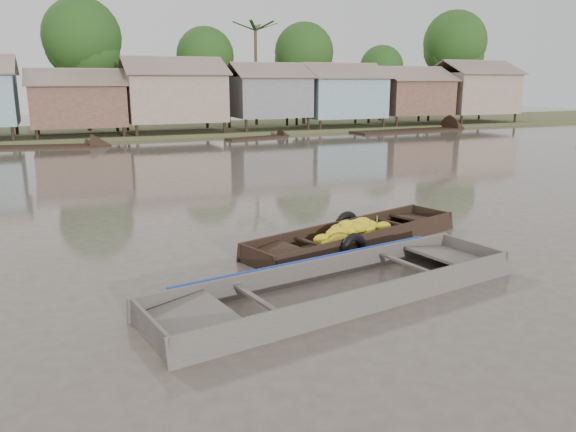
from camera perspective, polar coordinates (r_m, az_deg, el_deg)
name	(u,v)px	position (r m, az deg, el deg)	size (l,w,h in m)	color
ground	(334,260)	(12.32, 4.66, -4.51)	(120.00, 120.00, 0.00)	#4E453C
riverbank	(174,90)	(43.09, -11.50, 12.41)	(120.00, 12.47, 10.22)	#384723
banana_boat	(353,237)	(13.52, 6.66, -2.13)	(6.18, 3.19, 0.86)	black
viewer_boat	(340,292)	(10.39, 5.34, -7.73)	(7.51, 3.15, 0.59)	#49423E
distant_boats	(279,140)	(37.26, -0.87, 7.70)	(46.58, 14.85, 0.35)	black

